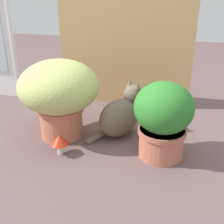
{
  "coord_description": "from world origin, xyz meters",
  "views": [
    {
      "loc": [
        0.49,
        -1.37,
        0.84
      ],
      "look_at": [
        0.17,
        0.01,
        0.18
      ],
      "focal_mm": 46.82,
      "sensor_mm": 36.0,
      "label": 1
    }
  ],
  "objects_px": {
    "mushroom_ornament_red": "(60,141)",
    "cat": "(121,115)",
    "leafy_planter": "(163,118)",
    "grass_planter": "(59,92)"
  },
  "relations": [
    {
      "from": "leafy_planter",
      "to": "cat",
      "type": "xyz_separation_m",
      "value": [
        -0.24,
        0.17,
        -0.09
      ]
    },
    {
      "from": "mushroom_ornament_red",
      "to": "cat",
      "type": "bearing_deg",
      "value": 46.93
    },
    {
      "from": "leafy_planter",
      "to": "cat",
      "type": "bearing_deg",
      "value": 144.36
    },
    {
      "from": "cat",
      "to": "grass_planter",
      "type": "bearing_deg",
      "value": -164.92
    },
    {
      "from": "grass_planter",
      "to": "leafy_planter",
      "type": "distance_m",
      "value": 0.58
    },
    {
      "from": "grass_planter",
      "to": "cat",
      "type": "xyz_separation_m",
      "value": [
        0.33,
        0.09,
        -0.14
      ]
    },
    {
      "from": "grass_planter",
      "to": "cat",
      "type": "height_order",
      "value": "grass_planter"
    },
    {
      "from": "leafy_planter",
      "to": "mushroom_ornament_red",
      "type": "height_order",
      "value": "leafy_planter"
    },
    {
      "from": "grass_planter",
      "to": "mushroom_ornament_red",
      "type": "xyz_separation_m",
      "value": [
        0.07,
        -0.19,
        -0.19
      ]
    },
    {
      "from": "cat",
      "to": "mushroom_ornament_red",
      "type": "distance_m",
      "value": 0.39
    }
  ]
}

